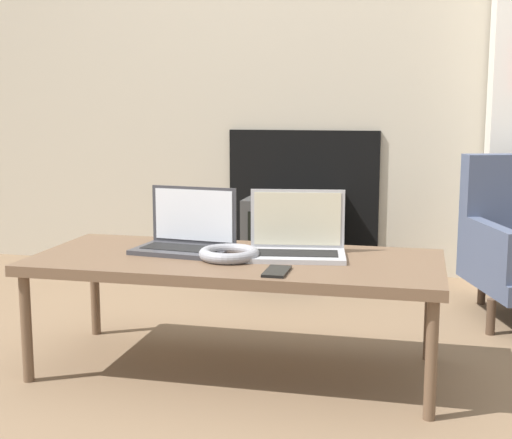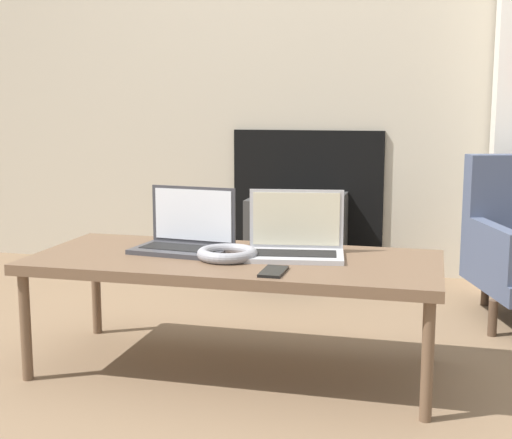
# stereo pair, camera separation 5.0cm
# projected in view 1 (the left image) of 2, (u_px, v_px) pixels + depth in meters

# --- Properties ---
(ground_plane) EXTENTS (14.00, 14.00, 0.00)m
(ground_plane) POSITION_uv_depth(u_px,v_px,m) (225.00, 386.00, 2.32)
(ground_plane) COLOR #7A6047
(wall_back) EXTENTS (7.00, 0.08, 2.60)m
(wall_back) POSITION_uv_depth(u_px,v_px,m) (310.00, 33.00, 3.78)
(wall_back) COLOR #B7AD99
(wall_back) RESTS_ON ground_plane
(table) EXTENTS (1.37, 0.59, 0.40)m
(table) POSITION_uv_depth(u_px,v_px,m) (236.00, 266.00, 2.41)
(table) COLOR brown
(table) RESTS_ON ground_plane
(laptop_left) EXTENTS (0.35, 0.24, 0.22)m
(laptop_left) POSITION_uv_depth(u_px,v_px,m) (187.00, 236.00, 2.51)
(laptop_left) COLOR #38383D
(laptop_left) RESTS_ON table
(laptop_right) EXTENTS (0.35, 0.25, 0.22)m
(laptop_right) POSITION_uv_depth(u_px,v_px,m) (297.00, 241.00, 2.42)
(laptop_right) COLOR #B2B2B7
(laptop_right) RESTS_ON table
(headphones) EXTENTS (0.20, 0.20, 0.04)m
(headphones) POSITION_uv_depth(u_px,v_px,m) (229.00, 254.00, 2.37)
(headphones) COLOR gray
(headphones) RESTS_ON table
(phone) EXTENTS (0.07, 0.14, 0.01)m
(phone) POSITION_uv_depth(u_px,v_px,m) (277.00, 271.00, 2.18)
(phone) COLOR black
(phone) RESTS_ON table
(tv) EXTENTS (0.45, 0.51, 0.45)m
(tv) POSITION_uv_depth(u_px,v_px,m) (294.00, 239.00, 3.67)
(tv) COLOR #383838
(tv) RESTS_ON ground_plane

